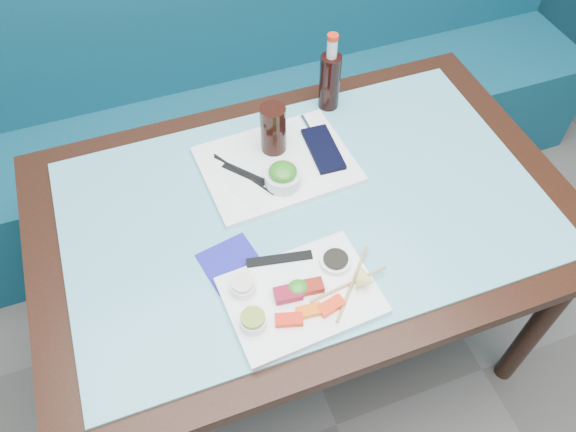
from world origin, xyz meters
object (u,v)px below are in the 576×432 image
object	(u,v)px
cola_bottle_body	(330,82)
serving_tray	(277,165)
booth_bench	(227,113)
seaweed_bowl	(283,178)
dining_table	(304,227)
sashimi_plate	(301,296)
blue_napkin	(231,263)
cola_glass	(273,129)

from	to	relation	value
cola_bottle_body	serving_tray	bearing A→B (deg)	-140.93
booth_bench	seaweed_bowl	world-z (taller)	booth_bench
serving_tray	dining_table	bearing A→B (deg)	-85.32
sashimi_plate	blue_napkin	bearing A→B (deg)	126.80
blue_napkin	booth_bench	bearing A→B (deg)	76.38
dining_table	sashimi_plate	distance (m)	0.29
booth_bench	seaweed_bowl	xyz separation A→B (m)	(-0.03, -0.76, 0.42)
blue_napkin	seaweed_bowl	bearing A→B (deg)	43.27
sashimi_plate	seaweed_bowl	distance (m)	0.34
sashimi_plate	blue_napkin	size ratio (longest dim) A/B	2.58
cola_bottle_body	seaweed_bowl	bearing A→B (deg)	-132.46
cola_bottle_body	blue_napkin	world-z (taller)	cola_bottle_body
dining_table	cola_glass	bearing A→B (deg)	93.23
booth_bench	blue_napkin	distance (m)	1.05
booth_bench	cola_glass	distance (m)	0.79
sashimi_plate	blue_napkin	world-z (taller)	sashimi_plate
dining_table	seaweed_bowl	world-z (taller)	seaweed_bowl
dining_table	seaweed_bowl	bearing A→B (deg)	111.81
dining_table	cola_bottle_body	world-z (taller)	cola_bottle_body
seaweed_bowl	cola_glass	size ratio (longest dim) A/B	0.67
dining_table	cola_glass	world-z (taller)	cola_glass
sashimi_plate	cola_glass	distance (m)	0.48
booth_bench	seaweed_bowl	bearing A→B (deg)	-92.40
booth_bench	cola_bottle_body	world-z (taller)	booth_bench
sashimi_plate	serving_tray	world-z (taller)	sashimi_plate
booth_bench	cola_bottle_body	distance (m)	0.72
dining_table	cola_glass	distance (m)	0.28
sashimi_plate	seaweed_bowl	size ratio (longest dim) A/B	3.49
dining_table	cola_bottle_body	xyz separation A→B (m)	(0.21, 0.34, 0.18)
seaweed_bowl	cola_glass	bearing A→B (deg)	81.25
dining_table	blue_napkin	distance (m)	0.27
seaweed_bowl	cola_bottle_body	world-z (taller)	cola_bottle_body
serving_tray	cola_glass	xyz separation A→B (m)	(0.01, 0.05, 0.08)
serving_tray	cola_glass	bearing A→B (deg)	76.33
sashimi_plate	cola_bottle_body	world-z (taller)	cola_bottle_body
sashimi_plate	booth_bench	bearing A→B (deg)	80.64
sashimi_plate	seaweed_bowl	xyz separation A→B (m)	(0.07, 0.33, 0.03)
serving_tray	cola_bottle_body	bearing A→B (deg)	35.71
seaweed_bowl	blue_napkin	distance (m)	0.27
cola_glass	blue_napkin	distance (m)	0.39
sashimi_plate	seaweed_bowl	world-z (taller)	seaweed_bowl
dining_table	sashimi_plate	xyz separation A→B (m)	(-0.11, -0.25, 0.10)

